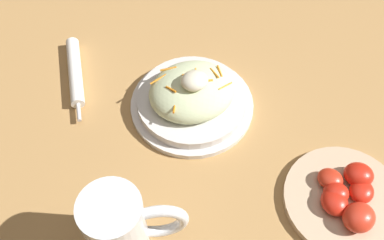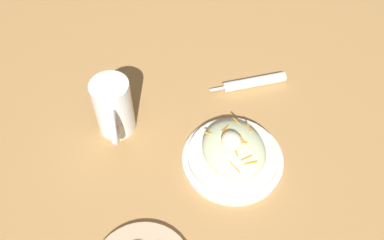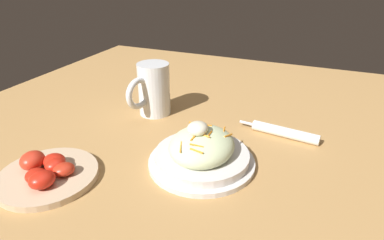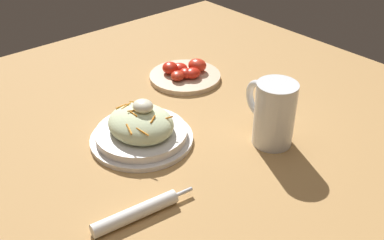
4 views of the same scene
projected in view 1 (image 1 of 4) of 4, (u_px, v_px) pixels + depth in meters
name	position (u px, v px, depth m)	size (l,w,h in m)	color
ground_plane	(151.00, 136.00, 0.80)	(1.43, 1.43, 0.00)	#B2844C
salad_plate	(192.00, 97.00, 0.81)	(0.22, 0.22, 0.10)	silver
beer_mug	(119.00, 229.00, 0.63)	(0.14, 0.09, 0.14)	white
napkin_roll	(75.00, 72.00, 0.86)	(0.05, 0.20, 0.02)	white
tomato_plate	(346.00, 198.00, 0.71)	(0.19, 0.19, 0.05)	#D1B28E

